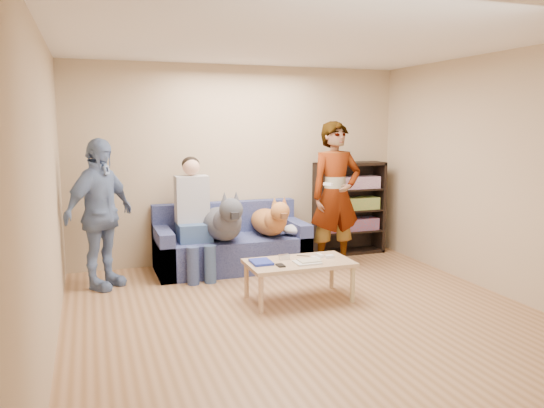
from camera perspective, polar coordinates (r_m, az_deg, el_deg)
name	(u,v)px	position (r m, az deg, el deg)	size (l,w,h in m)	color
ground	(314,323)	(5.09, 4.55, -12.59)	(5.00, 5.00, 0.00)	olive
ceiling	(318,35)	(4.81, 4.94, 17.68)	(5.00, 5.00, 0.00)	white
wall_back	(240,164)	(7.12, -3.45, 4.28)	(4.50, 4.50, 0.00)	tan
wall_front	(537,244)	(2.72, 26.63, -3.85)	(4.50, 4.50, 0.00)	tan
wall_left	(45,196)	(4.38, -23.26, 0.82)	(5.00, 5.00, 0.00)	tan
wall_right	(515,176)	(6.05, 24.66, 2.71)	(5.00, 5.00, 0.00)	tan
blanket	(296,229)	(6.83, 2.65, -2.74)	(0.38, 0.32, 0.13)	silver
person_standing_right	(336,196)	(6.78, 6.86, 0.91)	(0.68, 0.45, 1.87)	gray
person_standing_left	(100,214)	(6.20, -18.04, -1.04)	(0.99, 0.41, 1.69)	#7080B4
held_controller	(328,184)	(6.49, 6.07, 2.13)	(0.04, 0.13, 0.03)	white
notebook_blue	(261,262)	(5.48, -1.17, -6.26)	(0.20, 0.26, 0.03)	#1B2C97
papers	(307,262)	(5.50, 3.80, -6.28)	(0.26, 0.20, 0.01)	beige
magazine	(309,260)	(5.53, 4.01, -6.07)	(0.22, 0.17, 0.01)	#B5AC91
camera_silver	(284,257)	(5.63, 1.33, -5.72)	(0.11, 0.06, 0.05)	silver
controller_a	(320,255)	(5.76, 5.14, -5.52)	(0.04, 0.13, 0.03)	white
controller_b	(330,256)	(5.73, 6.21, -5.63)	(0.09, 0.06, 0.03)	white
headphone_cup_a	(317,259)	(5.63, 4.90, -5.92)	(0.07, 0.07, 0.02)	white
headphone_cup_b	(314,257)	(5.70, 4.57, -5.73)	(0.07, 0.07, 0.02)	white
pen_orange	(303,265)	(5.42, 3.37, -6.54)	(0.01, 0.01, 0.14)	orange
pen_black	(303,256)	(5.78, 3.36, -5.58)	(0.01, 0.01, 0.14)	black
wallet	(281,265)	(5.37, 0.92, -6.62)	(0.07, 0.12, 0.01)	black
sofa	(231,247)	(6.83, -4.47, -4.58)	(1.90, 0.85, 0.82)	#515B93
person_seated	(194,212)	(6.51, -8.42, -0.90)	(0.40, 0.73, 1.47)	#3B5882
dog_gray	(223,222)	(6.48, -5.30, -1.92)	(0.45, 1.27, 0.65)	#484B52
dog_tan	(270,221)	(6.73, -0.19, -1.79)	(0.38, 1.15, 0.55)	#A87433
coffee_table	(299,265)	(5.58, 2.92, -6.61)	(1.10, 0.60, 0.42)	tan
bookshelf	(349,206)	(7.61, 8.26, -0.22)	(1.00, 0.34, 1.30)	black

